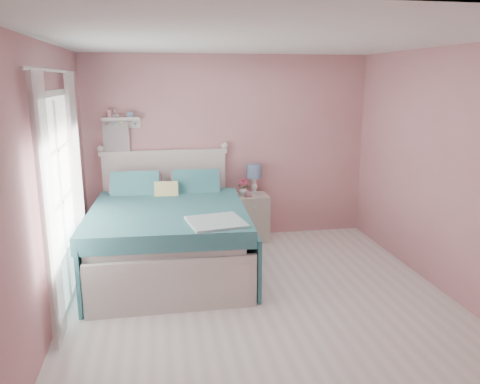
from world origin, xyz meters
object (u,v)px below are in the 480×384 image
object	(u,v)px
nightstand	(251,217)
vase	(243,190)
bed	(169,236)
teacup	(248,194)
table_lamp	(254,173)

from	to	relation	value
nightstand	vase	world-z (taller)	vase
bed	teacup	distance (m)	1.40
nightstand	teacup	world-z (taller)	teacup
nightstand	vase	distance (m)	0.42
nightstand	vase	xyz separation A→B (m)	(-0.11, 0.02, 0.40)
vase	teacup	world-z (taller)	vase
bed	table_lamp	bearing A→B (deg)	40.54
table_lamp	bed	bearing A→B (deg)	-142.14
vase	table_lamp	bearing A→B (deg)	22.72
bed	nightstand	bearing A→B (deg)	39.15
vase	nightstand	bearing A→B (deg)	-9.04
bed	vase	world-z (taller)	bed
bed	teacup	xyz separation A→B (m)	(1.13, 0.77, 0.28)
teacup	bed	bearing A→B (deg)	-145.56
bed	table_lamp	xyz separation A→B (m)	(1.25, 0.97, 0.53)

